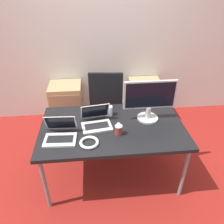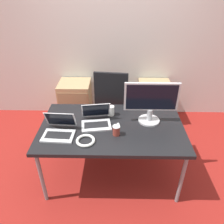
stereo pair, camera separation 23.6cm
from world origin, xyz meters
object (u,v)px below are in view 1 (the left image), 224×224
(laptop_right, at_px, (60,134))
(mouse, at_px, (119,124))
(cable_coil, at_px, (89,142))
(laptop_left, at_px, (96,121))
(coffee_cup_brown, at_px, (119,130))
(coffee_cup_white, at_px, (109,111))
(monitor, at_px, (149,100))
(cabinet_left, at_px, (67,104))
(office_chair, at_px, (107,111))
(cabinet_right, at_px, (144,100))

(laptop_right, height_order, mouse, laptop_right)
(cable_coil, bearing_deg, laptop_left, 75.31)
(mouse, bearing_deg, coffee_cup_brown, -97.46)
(coffee_cup_white, bearing_deg, laptop_right, -144.89)
(monitor, distance_m, cable_coil, 0.81)
(cabinet_left, bearing_deg, mouse, -60.43)
(monitor, height_order, coffee_cup_white, monitor)
(office_chair, xyz_separation_m, coffee_cup_brown, (0.05, -0.96, 0.36))
(office_chair, height_order, monitor, monitor)
(laptop_right, relative_size, monitor, 0.57)
(cabinet_left, distance_m, coffee_cup_white, 1.27)
(laptop_left, bearing_deg, mouse, -9.08)
(cabinet_left, bearing_deg, monitor, -47.21)
(cabinet_right, height_order, mouse, mouse)
(office_chair, relative_size, cable_coil, 5.72)
(office_chair, bearing_deg, cabinet_left, 145.38)
(monitor, bearing_deg, cabinet_right, 77.52)
(laptop_right, xyz_separation_m, coffee_cup_white, (0.53, 0.37, 0.01))
(monitor, distance_m, mouse, 0.43)
(cabinet_left, height_order, laptop_right, laptop_right)
(mouse, height_order, cable_coil, mouse)
(office_chair, relative_size, coffee_cup_brown, 10.23)
(laptop_right, bearing_deg, laptop_left, 27.14)
(cabinet_right, distance_m, mouse, 1.43)
(coffee_cup_white, relative_size, cable_coil, 0.60)
(cabinet_right, relative_size, coffee_cup_brown, 6.27)
(laptop_left, height_order, mouse, laptop_left)
(coffee_cup_white, height_order, cable_coil, coffee_cup_white)
(coffee_cup_white, bearing_deg, mouse, -69.34)
(mouse, relative_size, coffee_cup_white, 0.48)
(mouse, bearing_deg, cabinet_left, 119.57)
(coffee_cup_white, bearing_deg, cabinet_right, 55.90)
(office_chair, xyz_separation_m, coffee_cup_white, (-0.01, -0.58, 0.37))
(cabinet_left, distance_m, cable_coil, 1.61)
(monitor, bearing_deg, mouse, -164.15)
(cabinet_right, bearing_deg, coffee_cup_white, -124.10)
(cabinet_left, xyz_separation_m, coffee_cup_white, (0.62, -1.01, 0.45))
(laptop_left, relative_size, cable_coil, 1.80)
(office_chair, xyz_separation_m, cabinet_left, (-0.63, 0.43, -0.09))
(cabinet_left, xyz_separation_m, cabinet_right, (1.30, 0.00, 0.00))
(coffee_cup_white, height_order, coffee_cup_brown, coffee_cup_white)
(laptop_right, bearing_deg, cabinet_left, 93.51)
(cabinet_left, relative_size, laptop_left, 1.95)
(coffee_cup_white, xyz_separation_m, coffee_cup_brown, (0.06, -0.38, -0.00))
(laptop_right, distance_m, coffee_cup_brown, 0.59)
(cabinet_left, bearing_deg, coffee_cup_white, -58.65)
(monitor, relative_size, cable_coil, 3.00)
(monitor, bearing_deg, office_chair, 121.10)
(mouse, bearing_deg, cabinet_right, 64.02)
(office_chair, height_order, coffee_cup_white, office_chair)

